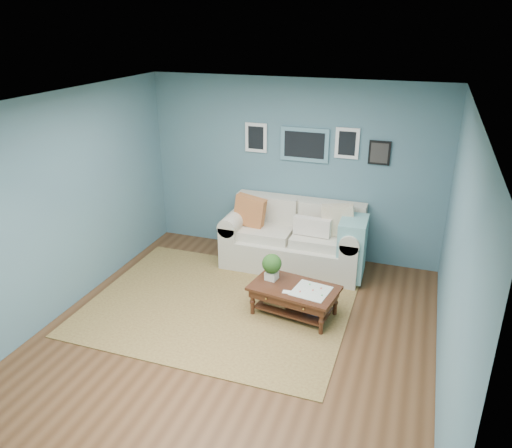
% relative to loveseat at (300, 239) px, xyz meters
% --- Properties ---
extents(room_shell, '(5.00, 5.02, 2.70)m').
position_rel_loveseat_xyz_m(room_shell, '(-0.25, -1.97, 0.92)').
color(room_shell, brown).
rests_on(room_shell, ground).
extents(area_rug, '(3.30, 2.64, 0.01)m').
position_rel_loveseat_xyz_m(area_rug, '(-0.70, -1.45, -0.43)').
color(area_rug, brown).
rests_on(area_rug, ground).
extents(loveseat, '(2.09, 0.95, 1.07)m').
position_rel_loveseat_xyz_m(loveseat, '(0.00, 0.00, 0.00)').
color(loveseat, beige).
rests_on(loveseat, ground).
extents(coffee_table, '(1.15, 0.78, 0.74)m').
position_rel_loveseat_xyz_m(coffee_table, '(0.22, -1.32, -0.11)').
color(coffee_table, '#32150B').
rests_on(coffee_table, ground).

